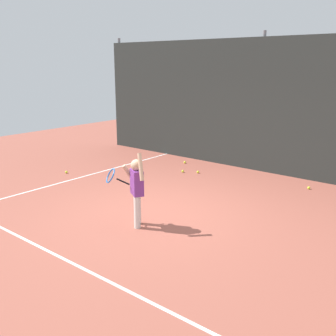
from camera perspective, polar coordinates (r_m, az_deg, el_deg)
ground_plane at (r=7.59m, az=-1.71°, el=-6.53°), size 20.00×20.00×0.00m
court_line_baseline at (r=6.23m, az=-15.69°, el=-12.15°), size 9.00×0.05×0.00m
court_line_sideline at (r=10.35m, az=-10.92°, el=-0.87°), size 0.05×9.00×0.00m
back_fence_windscreen at (r=10.53m, az=13.07°, el=8.74°), size 10.64×0.08×3.41m
fence_post_0 at (r=13.66m, az=-6.88°, el=10.69°), size 0.09×0.09×3.56m
fence_post_1 at (r=10.57m, az=13.24°, el=9.16°), size 0.09×0.09×3.56m
tennis_player at (r=6.81m, az=-4.69°, el=-2.66°), size 0.88×0.54×1.35m
tennis_ball_0 at (r=10.27m, az=4.35°, el=-0.58°), size 0.07×0.07×0.07m
tennis_ball_2 at (r=9.51m, az=19.73°, el=-2.72°), size 0.07×0.07×0.07m
tennis_ball_3 at (r=10.57m, az=-14.51°, el=-0.58°), size 0.07×0.07×0.07m
tennis_ball_4 at (r=11.24m, az=2.45°, el=0.83°), size 0.07×0.07×0.07m
tennis_ball_5 at (r=10.32m, az=2.15°, el=-0.46°), size 0.07×0.07×0.07m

